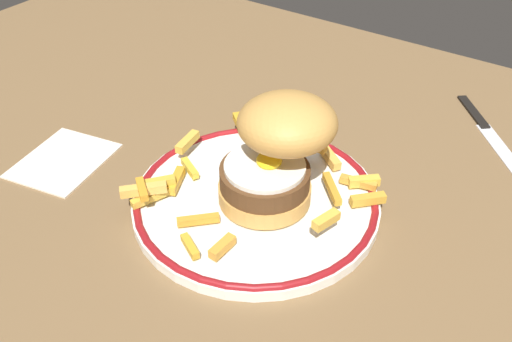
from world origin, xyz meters
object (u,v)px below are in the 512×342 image
Objects in this scene: burger at (277,149)px; napkin at (63,160)px; dinner_plate at (256,199)px; knife at (485,126)px.

burger is 1.30× the size of napkin.
dinner_plate is at bearing 15.67° from napkin.
burger is at bearing 30.17° from dinner_plate.
napkin is at bearing -163.17° from burger.
dinner_plate is 32.97cm from knife.
dinner_plate is at bearing -149.83° from burger.
knife is at bearing 63.56° from burger.
napkin is (-38.88, -35.47, -0.06)cm from knife.
napkin is (-23.16, -6.50, -0.64)cm from dinner_plate.
napkin is (-25.00, -7.56, -7.32)cm from burger.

